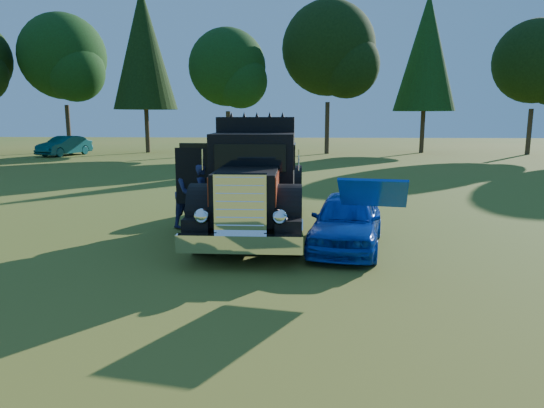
{
  "coord_description": "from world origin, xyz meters",
  "views": [
    {
      "loc": [
        1.7,
        -9.91,
        3.02
      ],
      "look_at": [
        1.09,
        1.27,
        0.99
      ],
      "focal_mm": 32.0,
      "sensor_mm": 36.0,
      "label": 1
    }
  ],
  "objects": [
    {
      "name": "hotrod_coupe",
      "position": [
        2.84,
        1.12,
        0.65
      ],
      "size": [
        2.2,
        4.25,
        1.89
      ],
      "color": "#0818B3",
      "rests_on": "ground"
    },
    {
      "name": "distant_teal_car",
      "position": [
        -16.45,
        26.9,
        0.75
      ],
      "size": [
        2.83,
        4.84,
        1.51
      ],
      "primitive_type": "imported",
      "rotation": [
        0.0,
        0.0,
        -0.29
      ],
      "color": "#092B38",
      "rests_on": "ground"
    },
    {
      "name": "ground",
      "position": [
        0.0,
        0.0,
        0.0
      ],
      "size": [
        120.0,
        120.0,
        0.0
      ],
      "primitive_type": "plane",
      "color": "#3E5D1B",
      "rests_on": "ground"
    },
    {
      "name": "diamond_t_truck",
      "position": [
        0.55,
        2.59,
        1.28
      ],
      "size": [
        3.38,
        7.16,
        3.0
      ],
      "color": "black",
      "rests_on": "ground"
    },
    {
      "name": "treeline",
      "position": [
        -2.56,
        27.41,
        7.7
      ],
      "size": [
        72.1,
        24.04,
        13.84
      ],
      "color": "#2D2116",
      "rests_on": "ground"
    },
    {
      "name": "spectator_far",
      "position": [
        -1.3,
        3.05,
        0.97
      ],
      "size": [
        1.12,
        1.19,
        1.95
      ],
      "primitive_type": "imported",
      "rotation": [
        0.0,
        0.0,
        1.02
      ],
      "color": "navy",
      "rests_on": "ground"
    },
    {
      "name": "spectator_near",
      "position": [
        -0.84,
        2.81,
        0.89
      ],
      "size": [
        0.51,
        0.7,
        1.78
      ],
      "primitive_type": "imported",
      "rotation": [
        0.0,
        0.0,
        1.43
      ],
      "color": "#1C2B42",
      "rests_on": "ground"
    }
  ]
}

